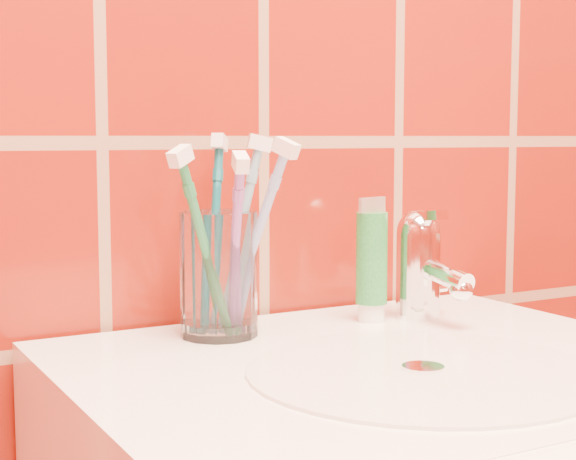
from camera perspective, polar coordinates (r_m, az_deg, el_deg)
glass_tumbler at (r=0.88m, az=-4.51°, el=-2.87°), size 0.08×0.08×0.12m
toothpaste_tube at (r=0.95m, az=5.43°, el=-2.17°), size 0.04×0.03×0.13m
faucet at (r=0.97m, az=8.59°, el=-1.98°), size 0.05×0.11×0.12m
toothbrush_0 at (r=0.84m, az=-3.47°, el=-1.28°), size 0.07×0.15×0.21m
toothbrush_1 at (r=0.88m, az=-3.20°, el=-0.39°), size 0.10×0.09×0.21m
toothbrush_2 at (r=0.86m, az=-2.16°, el=-0.73°), size 0.13×0.17×0.22m
toothbrush_3 at (r=0.84m, az=-5.39°, el=-1.15°), size 0.15×0.14×0.20m
toothbrush_4 at (r=0.90m, az=-4.78°, el=-0.30°), size 0.11×0.12×0.22m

